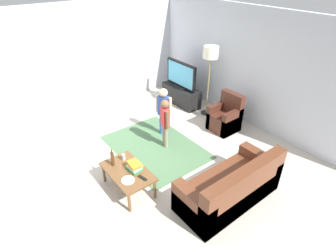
{
  "coord_description": "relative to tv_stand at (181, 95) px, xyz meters",
  "views": [
    {
      "loc": [
        3.69,
        -2.25,
        3.52
      ],
      "look_at": [
        0.0,
        0.6,
        0.65
      ],
      "focal_mm": 29.14,
      "sensor_mm": 36.0,
      "label": 1
    }
  ],
  "objects": [
    {
      "name": "ground",
      "position": [
        1.59,
        -2.3,
        -0.24
      ],
      "size": [
        7.8,
        7.8,
        0.0
      ],
      "primitive_type": "plane",
      "color": "beige"
    },
    {
      "name": "wall_back",
      "position": [
        1.59,
        0.7,
        1.11
      ],
      "size": [
        6.0,
        0.12,
        2.7
      ],
      "primitive_type": "cube",
      "color": "silver",
      "rests_on": "ground"
    },
    {
      "name": "wall_left",
      "position": [
        -1.41,
        -2.3,
        1.11
      ],
      "size": [
        0.12,
        6.0,
        2.7
      ],
      "primitive_type": "cube",
      "color": "silver",
      "rests_on": "ground"
    },
    {
      "name": "area_rug",
      "position": [
        1.27,
        -1.81,
        -0.24
      ],
      "size": [
        2.2,
        1.6,
        0.01
      ],
      "primitive_type": "cube",
      "color": "#4C724C",
      "rests_on": "ground"
    },
    {
      "name": "tv_stand",
      "position": [
        0.0,
        0.0,
        0.0
      ],
      "size": [
        1.2,
        0.44,
        0.5
      ],
      "color": "black",
      "rests_on": "ground"
    },
    {
      "name": "tv",
      "position": [
        -0.0,
        -0.02,
        0.6
      ],
      "size": [
        1.1,
        0.28,
        0.71
      ],
      "color": "black",
      "rests_on": "tv_stand"
    },
    {
      "name": "couch",
      "position": [
        3.34,
        -1.71,
        0.05
      ],
      "size": [
        0.8,
        1.8,
        0.86
      ],
      "color": "brown",
      "rests_on": "ground"
    },
    {
      "name": "armchair",
      "position": [
        1.69,
        -0.04,
        0.05
      ],
      "size": [
        0.6,
        0.6,
        0.9
      ],
      "color": "#472319",
      "rests_on": "ground"
    },
    {
      "name": "floor_lamp",
      "position": [
        0.86,
        0.15,
        1.3
      ],
      "size": [
        0.36,
        0.36,
        1.78
      ],
      "color": "#262626",
      "rests_on": "ground"
    },
    {
      "name": "child_near_tv",
      "position": [
        0.98,
        -1.35,
        0.45
      ],
      "size": [
        0.35,
        0.24,
        1.15
      ],
      "color": "#33598C",
      "rests_on": "ground"
    },
    {
      "name": "child_center",
      "position": [
        1.36,
        -1.6,
        0.42
      ],
      "size": [
        0.35,
        0.21,
        1.11
      ],
      "color": "gray",
      "rests_on": "ground"
    },
    {
      "name": "coffee_table",
      "position": [
        2.03,
        -2.91,
        0.13
      ],
      "size": [
        1.0,
        0.6,
        0.42
      ],
      "color": "brown",
      "rests_on": "ground"
    },
    {
      "name": "book_stack",
      "position": [
        2.07,
        -2.8,
        0.24
      ],
      "size": [
        0.29,
        0.24,
        0.14
      ],
      "color": "#388C4C",
      "rests_on": "coffee_table"
    },
    {
      "name": "bottle",
      "position": [
        1.75,
        -3.03,
        0.32
      ],
      "size": [
        0.06,
        0.06,
        0.33
      ],
      "color": "#4C3319",
      "rests_on": "coffee_table"
    },
    {
      "name": "tv_remote",
      "position": [
        2.35,
        -2.81,
        0.19
      ],
      "size": [
        0.18,
        0.09,
        0.02
      ],
      "primitive_type": "cube",
      "rotation": [
        0.0,
        0.0,
        0.23
      ],
      "color": "black",
      "rests_on": "coffee_table"
    },
    {
      "name": "soda_can",
      "position": [
        1.73,
        -2.81,
        0.24
      ],
      "size": [
        0.07,
        0.07,
        0.12
      ],
      "primitive_type": "cylinder",
      "color": "silver",
      "rests_on": "coffee_table"
    },
    {
      "name": "plate",
      "position": [
        2.25,
        -3.03,
        0.18
      ],
      "size": [
        0.22,
        0.22,
        0.02
      ],
      "color": "white",
      "rests_on": "coffee_table"
    }
  ]
}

